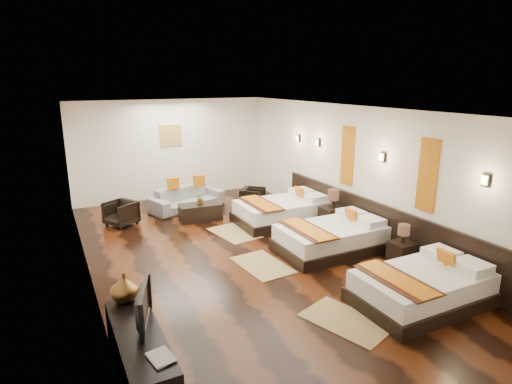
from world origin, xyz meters
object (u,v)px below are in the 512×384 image
nightstand_b (332,216)px  tv_console (140,354)px  bed_mid (332,237)px  sofa (187,198)px  armchair_right (253,198)px  armchair_left (121,213)px  bed_far (282,211)px  nightstand_a (402,251)px  coffee_table (200,212)px  table_plant (200,199)px  figurine (124,288)px  book (151,362)px  bed_near (423,287)px  tv (138,306)px

nightstand_b → tv_console: (-4.94, -3.00, -0.06)m
bed_mid → sofa: (-1.70, 4.05, 0.01)m
tv_console → armchair_right: size_ratio=3.03×
nightstand_b → armchair_left: nightstand_b is taller
bed_far → nightstand_a: size_ratio=2.74×
armchair_left → armchair_right: bearing=57.8°
coffee_table → table_plant: table_plant is taller
armchair_right → bed_far: bearing=-132.8°
nightstand_b → table_plant: bearing=139.8°
bed_mid → table_plant: size_ratio=8.48×
figurine → armchair_right: figurine is taller
nightstand_a → book: size_ratio=2.57×
armchair_left → figurine: bearing=-38.9°
nightstand_a → table_plant: bearing=120.3°
armchair_left → book: bearing=-37.0°
table_plant → armchair_left: bearing=166.7°
table_plant → figurine: bearing=-120.7°
sofa → armchair_left: bearing=-179.8°
armchair_left → table_plant: bearing=46.3°
nightstand_b → bed_mid: bearing=-127.2°
figurine → bed_far: bearing=37.0°
bed_mid → tv_console: (-4.20, -2.02, -0.00)m
sofa → armchair_right: 1.75m
bed_near → nightstand_a: bearing=57.4°
coffee_table → armchair_left: bearing=165.5°
nightstand_a → tv: bearing=-171.7°
bed_near → armchair_right: bearing=90.9°
nightstand_a → figurine: 4.97m
bed_near → figurine: bearing=165.5°
bed_mid → bed_near: bearing=-90.0°
sofa → nightstand_a: bearing=-82.6°
bed_mid → sofa: bearing=112.8°
table_plant → bed_near: bearing=-72.5°
bed_mid → nightstand_a: bearing=-56.4°
nightstand_a → tv: size_ratio=0.96×
armchair_left → tv_console: bearing=-37.7°
tv_console → book: size_ratio=5.91×
book → figurine: (0.00, 1.39, 0.17)m
tv_console → table_plant: size_ratio=7.19×
bed_far → sofa: (-1.70, 2.10, 0.01)m
bed_far → tv: (-4.15, -3.79, 0.51)m
tv → sofa: 6.40m
bed_near → tv: tv is taller
nightstand_b → table_plant: 3.18m
figurine → armchair_left: figurine is taller
tv_console → table_plant: (2.52, 5.05, 0.25)m
bed_near → sofa: bed_near is taller
bed_near → armchair_right: 5.65m
coffee_table → table_plant: size_ratio=4.00×
bed_mid → tv_console: bearing=-154.3°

